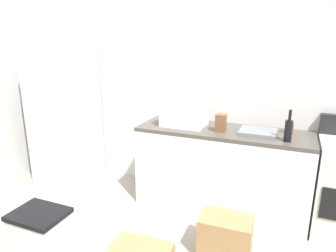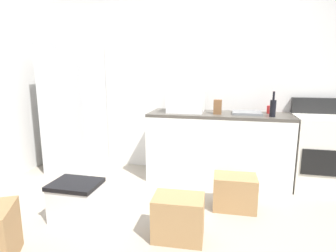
{
  "view_description": "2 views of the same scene",
  "coord_description": "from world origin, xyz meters",
  "px_view_note": "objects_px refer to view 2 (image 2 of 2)",
  "views": [
    {
      "loc": [
        0.93,
        -1.83,
        1.8
      ],
      "look_at": [
        -0.15,
        0.77,
        1.0
      ],
      "focal_mm": 32.28,
      "sensor_mm": 36.0,
      "label": 1
    },
    {
      "loc": [
        0.44,
        -2.33,
        1.42
      ],
      "look_at": [
        -0.31,
        0.95,
        0.75
      ],
      "focal_mm": 29.05,
      "sensor_mm": 36.0,
      "label": 2
    }
  ],
  "objects_px": {
    "microwave": "(186,102)",
    "knife_block": "(218,107)",
    "refrigerator": "(74,109)",
    "cardboard_box_medium": "(235,192)",
    "coffee_mug": "(270,110)",
    "storage_bin": "(76,200)",
    "wine_bottle": "(273,108)",
    "cardboard_box_large": "(178,218)",
    "stove_oven": "(318,151)"
  },
  "relations": [
    {
      "from": "microwave",
      "to": "knife_block",
      "type": "xyz_separation_m",
      "value": [
        0.42,
        -0.07,
        -0.05
      ]
    },
    {
      "from": "refrigerator",
      "to": "knife_block",
      "type": "bearing_deg",
      "value": -0.68
    },
    {
      "from": "refrigerator",
      "to": "cardboard_box_medium",
      "type": "distance_m",
      "value": 2.49
    },
    {
      "from": "coffee_mug",
      "to": "storage_bin",
      "type": "bearing_deg",
      "value": -142.69
    },
    {
      "from": "wine_bottle",
      "to": "cardboard_box_medium",
      "type": "bearing_deg",
      "value": -123.15
    },
    {
      "from": "microwave",
      "to": "coffee_mug",
      "type": "bearing_deg",
      "value": 6.91
    },
    {
      "from": "coffee_mug",
      "to": "storage_bin",
      "type": "height_order",
      "value": "coffee_mug"
    },
    {
      "from": "knife_block",
      "to": "cardboard_box_large",
      "type": "distance_m",
      "value": 1.59
    },
    {
      "from": "stove_oven",
      "to": "coffee_mug",
      "type": "height_order",
      "value": "stove_oven"
    },
    {
      "from": "cardboard_box_medium",
      "to": "wine_bottle",
      "type": "bearing_deg",
      "value": 56.85
    },
    {
      "from": "refrigerator",
      "to": "wine_bottle",
      "type": "bearing_deg",
      "value": -2.22
    },
    {
      "from": "knife_block",
      "to": "coffee_mug",
      "type": "bearing_deg",
      "value": 16.82
    },
    {
      "from": "refrigerator",
      "to": "storage_bin",
      "type": "height_order",
      "value": "refrigerator"
    },
    {
      "from": "refrigerator",
      "to": "wine_bottle",
      "type": "relative_size",
      "value": 5.98
    },
    {
      "from": "knife_block",
      "to": "storage_bin",
      "type": "xyz_separation_m",
      "value": [
        -1.27,
        -1.27,
        -0.8
      ]
    },
    {
      "from": "cardboard_box_medium",
      "to": "storage_bin",
      "type": "relative_size",
      "value": 0.95
    },
    {
      "from": "stove_oven",
      "to": "storage_bin",
      "type": "relative_size",
      "value": 2.39
    },
    {
      "from": "refrigerator",
      "to": "cardboard_box_large",
      "type": "height_order",
      "value": "refrigerator"
    },
    {
      "from": "storage_bin",
      "to": "knife_block",
      "type": "bearing_deg",
      "value": 44.96
    },
    {
      "from": "refrigerator",
      "to": "cardboard_box_medium",
      "type": "height_order",
      "value": "refrigerator"
    },
    {
      "from": "knife_block",
      "to": "cardboard_box_medium",
      "type": "relative_size",
      "value": 0.41
    },
    {
      "from": "cardboard_box_large",
      "to": "cardboard_box_medium",
      "type": "distance_m",
      "value": 0.81
    },
    {
      "from": "coffee_mug",
      "to": "cardboard_box_medium",
      "type": "distance_m",
      "value": 1.25
    },
    {
      "from": "refrigerator",
      "to": "wine_bottle",
      "type": "height_order",
      "value": "refrigerator"
    },
    {
      "from": "coffee_mug",
      "to": "cardboard_box_medium",
      "type": "relative_size",
      "value": 0.23
    },
    {
      "from": "refrigerator",
      "to": "stove_oven",
      "type": "height_order",
      "value": "refrigerator"
    },
    {
      "from": "microwave",
      "to": "refrigerator",
      "type": "bearing_deg",
      "value": -178.48
    },
    {
      "from": "microwave",
      "to": "knife_block",
      "type": "bearing_deg",
      "value": -9.09
    },
    {
      "from": "coffee_mug",
      "to": "storage_bin",
      "type": "relative_size",
      "value": 0.22
    },
    {
      "from": "cardboard_box_medium",
      "to": "storage_bin",
      "type": "distance_m",
      "value": 1.61
    },
    {
      "from": "wine_bottle",
      "to": "cardboard_box_medium",
      "type": "relative_size",
      "value": 0.68
    },
    {
      "from": "cardboard_box_large",
      "to": "storage_bin",
      "type": "xyz_separation_m",
      "value": [
        -1.03,
        0.09,
        0.0
      ]
    },
    {
      "from": "coffee_mug",
      "to": "wine_bottle",
      "type": "bearing_deg",
      "value": -91.42
    },
    {
      "from": "cardboard_box_large",
      "to": "storage_bin",
      "type": "height_order",
      "value": "cardboard_box_large"
    },
    {
      "from": "wine_bottle",
      "to": "knife_block",
      "type": "relative_size",
      "value": 1.67
    },
    {
      "from": "cardboard_box_large",
      "to": "wine_bottle",
      "type": "bearing_deg",
      "value": 55.27
    },
    {
      "from": "microwave",
      "to": "wine_bottle",
      "type": "bearing_deg",
      "value": -7.86
    },
    {
      "from": "refrigerator",
      "to": "stove_oven",
      "type": "bearing_deg",
      "value": 0.97
    },
    {
      "from": "knife_block",
      "to": "wine_bottle",
      "type": "bearing_deg",
      "value": -7.06
    },
    {
      "from": "refrigerator",
      "to": "microwave",
      "type": "bearing_deg",
      "value": 1.52
    },
    {
      "from": "stove_oven",
      "to": "cardboard_box_large",
      "type": "xyz_separation_m",
      "value": [
        -1.47,
        -1.43,
        -0.27
      ]
    },
    {
      "from": "wine_bottle",
      "to": "knife_block",
      "type": "xyz_separation_m",
      "value": [
        -0.65,
        0.08,
        -0.02
      ]
    },
    {
      "from": "refrigerator",
      "to": "knife_block",
      "type": "xyz_separation_m",
      "value": [
        2.04,
        -0.02,
        0.09
      ]
    },
    {
      "from": "knife_block",
      "to": "storage_bin",
      "type": "distance_m",
      "value": 1.96
    },
    {
      "from": "cardboard_box_medium",
      "to": "storage_bin",
      "type": "xyz_separation_m",
      "value": [
        -1.51,
        -0.56,
        0.01
      ]
    },
    {
      "from": "wine_bottle",
      "to": "storage_bin",
      "type": "bearing_deg",
      "value": -148.2
    },
    {
      "from": "coffee_mug",
      "to": "storage_bin",
      "type": "distance_m",
      "value": 2.53
    },
    {
      "from": "stove_oven",
      "to": "refrigerator",
      "type": "bearing_deg",
      "value": -179.03
    },
    {
      "from": "wine_bottle",
      "to": "storage_bin",
      "type": "height_order",
      "value": "wine_bottle"
    },
    {
      "from": "coffee_mug",
      "to": "knife_block",
      "type": "relative_size",
      "value": 0.56
    }
  ]
}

